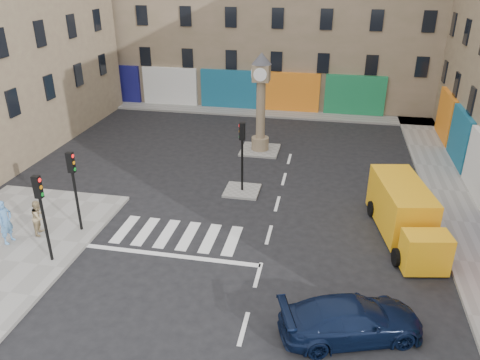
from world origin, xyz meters
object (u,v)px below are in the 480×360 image
(traffic_light_left_near, at_px, (41,205))
(navy_sedan, at_px, (351,319))
(pedestrian_tan, at_px, (39,217))
(traffic_light_island, at_px, (242,146))
(pedestrian_blue, at_px, (5,222))
(clock_pillar, at_px, (261,97))
(traffic_light_left_far, at_px, (73,179))
(yellow_van, at_px, (404,213))

(traffic_light_left_near, relative_size, navy_sedan, 0.80)
(pedestrian_tan, bearing_deg, traffic_light_island, -62.75)
(navy_sedan, bearing_deg, pedestrian_blue, 60.28)
(clock_pillar, height_order, navy_sedan, clock_pillar)
(traffic_light_left_far, xyz_separation_m, traffic_light_island, (6.30, 5.40, -0.03))
(clock_pillar, xyz_separation_m, pedestrian_blue, (-8.80, -12.95, -2.42))
(traffic_light_left_far, relative_size, navy_sedan, 0.80)
(traffic_light_left_near, relative_size, traffic_light_island, 1.00)
(clock_pillar, distance_m, navy_sedan, 16.79)
(navy_sedan, bearing_deg, traffic_light_left_far, 51.11)
(traffic_light_left_near, distance_m, clock_pillar, 15.19)
(pedestrian_blue, distance_m, pedestrian_tan, 1.33)
(traffic_light_left_near, distance_m, traffic_light_left_far, 2.40)
(traffic_light_left_far, bearing_deg, yellow_van, 10.41)
(traffic_light_left_far, relative_size, pedestrian_tan, 2.32)
(traffic_light_left_near, height_order, clock_pillar, clock_pillar)
(navy_sedan, xyz_separation_m, pedestrian_tan, (-13.29, 3.58, 0.27))
(yellow_van, distance_m, pedestrian_blue, 17.08)
(traffic_light_island, bearing_deg, pedestrian_blue, -141.67)
(traffic_light_left_near, bearing_deg, pedestrian_blue, 161.30)
(traffic_light_left_far, xyz_separation_m, clock_pillar, (6.30, 11.40, 0.93))
(traffic_light_left_far, bearing_deg, traffic_light_island, 40.60)
(clock_pillar, xyz_separation_m, navy_sedan, (5.44, -15.62, -2.88))
(traffic_light_left_near, relative_size, clock_pillar, 0.61)
(traffic_light_island, bearing_deg, yellow_van, -19.90)
(traffic_light_left_far, distance_m, yellow_van, 14.39)
(yellow_van, bearing_deg, navy_sedan, -119.66)
(clock_pillar, bearing_deg, traffic_light_left_far, -118.94)
(traffic_light_left_near, xyz_separation_m, pedestrian_blue, (-2.50, 0.85, -1.49))
(traffic_light_left_far, xyz_separation_m, navy_sedan, (11.74, -4.22, -1.95))
(traffic_light_left_near, bearing_deg, yellow_van, 19.50)
(traffic_light_left_near, bearing_deg, clock_pillar, 65.45)
(clock_pillar, height_order, yellow_van, clock_pillar)
(yellow_van, bearing_deg, clock_pillar, 120.71)
(traffic_light_island, relative_size, pedestrian_blue, 1.88)
(clock_pillar, relative_size, navy_sedan, 1.31)
(navy_sedan, relative_size, yellow_van, 0.74)
(clock_pillar, relative_size, pedestrian_blue, 3.10)
(yellow_van, bearing_deg, traffic_light_left_near, -171.23)
(pedestrian_tan, bearing_deg, yellow_van, -88.66)
(traffic_light_left_near, bearing_deg, navy_sedan, -8.82)
(navy_sedan, bearing_deg, traffic_light_left_near, 62.07)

